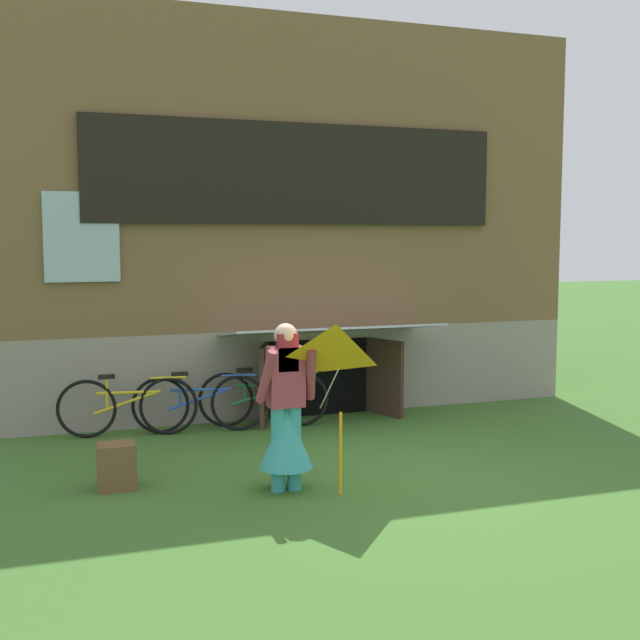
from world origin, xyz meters
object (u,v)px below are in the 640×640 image
at_px(wooden_crate, 117,466).
at_px(kite, 336,365).
at_px(bicycle_yellow, 128,406).
at_px(bicycle_blue, 200,403).
at_px(person, 286,421).
at_px(bicycle_green, 263,398).

bearing_deg(wooden_crate, kite, -30.31).
bearing_deg(kite, wooden_crate, 149.69).
bearing_deg(bicycle_yellow, wooden_crate, -89.67).
height_order(kite, bicycle_blue, kite).
xyz_separation_m(person, bicycle_green, (0.49, 2.64, -0.31)).
height_order(person, bicycle_yellow, person).
distance_m(person, kite, 0.85).
distance_m(person, bicycle_yellow, 2.97).
height_order(bicycle_yellow, wooden_crate, bicycle_yellow).
bearing_deg(person, wooden_crate, 145.37).
height_order(bicycle_blue, bicycle_yellow, bicycle_yellow).
bearing_deg(bicycle_green, person, -84.59).
xyz_separation_m(bicycle_green, bicycle_blue, (-0.83, -0.03, 0.00)).
height_order(kite, wooden_crate, kite).
height_order(bicycle_green, bicycle_blue, bicycle_blue).
distance_m(bicycle_blue, bicycle_yellow, 0.88).
relative_size(bicycle_blue, wooden_crate, 3.74).
xyz_separation_m(bicycle_blue, bicycle_yellow, (-0.88, 0.08, 0.00)).
bearing_deg(bicycle_blue, bicycle_yellow, -174.92).
bearing_deg(kite, bicycle_green, 86.94).
xyz_separation_m(bicycle_green, wooden_crate, (-2.04, -2.05, -0.15)).
relative_size(person, bicycle_green, 1.00).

